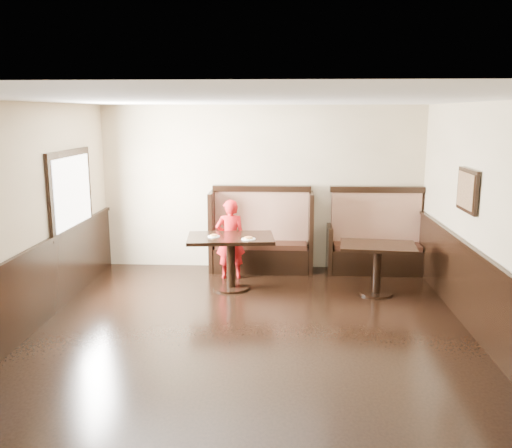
# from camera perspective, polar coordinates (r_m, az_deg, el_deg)

# --- Properties ---
(ground) EXTENTS (7.00, 7.00, 0.00)m
(ground) POSITION_cam_1_polar(r_m,az_deg,el_deg) (6.34, -0.76, -13.25)
(ground) COLOR black
(ground) RESTS_ON ground
(room_shell) EXTENTS (7.00, 7.00, 7.00)m
(room_shell) POSITION_cam_1_polar(r_m,az_deg,el_deg) (6.38, -3.30, -6.64)
(room_shell) COLOR beige
(room_shell) RESTS_ON ground
(booth_main) EXTENTS (1.75, 0.72, 1.45)m
(booth_main) POSITION_cam_1_polar(r_m,az_deg,el_deg) (9.29, 0.56, -1.69)
(booth_main) COLOR black
(booth_main) RESTS_ON ground
(booth_neighbor) EXTENTS (1.65, 0.72, 1.45)m
(booth_neighbor) POSITION_cam_1_polar(r_m,az_deg,el_deg) (9.43, 12.49, -2.07)
(booth_neighbor) COLOR black
(booth_neighbor) RESTS_ON ground
(table_main) EXTENTS (1.38, 0.94, 0.83)m
(table_main) POSITION_cam_1_polar(r_m,az_deg,el_deg) (8.27, -2.67, -2.61)
(table_main) COLOR black
(table_main) RESTS_ON ground
(table_neighbor) EXTENTS (1.16, 0.82, 0.76)m
(table_neighbor) POSITION_cam_1_polar(r_m,az_deg,el_deg) (8.24, 12.66, -3.41)
(table_neighbor) COLOR black
(table_neighbor) RESTS_ON ground
(child) EXTENTS (0.51, 0.37, 1.31)m
(child) POSITION_cam_1_polar(r_m,az_deg,el_deg) (8.81, -2.72, -1.60)
(child) COLOR red
(child) RESTS_ON ground
(pizza_plate_left) EXTENTS (0.19, 0.19, 0.03)m
(pizza_plate_left) POSITION_cam_1_polar(r_m,az_deg,el_deg) (8.22, -4.47, -1.26)
(pizza_plate_left) COLOR white
(pizza_plate_left) RESTS_ON table_main
(pizza_plate_right) EXTENTS (0.21, 0.21, 0.04)m
(pizza_plate_right) POSITION_cam_1_polar(r_m,az_deg,el_deg) (8.02, -0.80, -1.53)
(pizza_plate_right) COLOR white
(pizza_plate_right) RESTS_ON table_main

